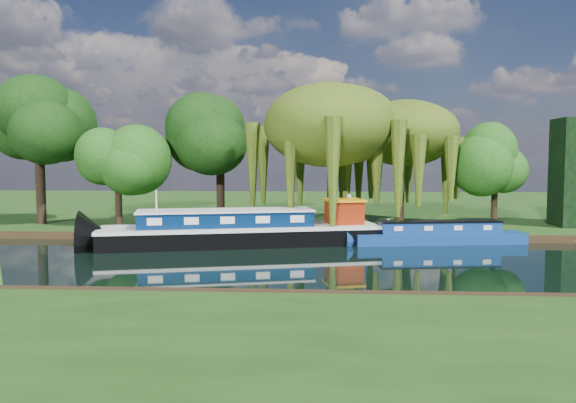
{
  "coord_description": "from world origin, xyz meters",
  "views": [
    {
      "loc": [
        -1.42,
        -28.87,
        5.32
      ],
      "look_at": [
        -3.49,
        5.6,
        2.8
      ],
      "focal_mm": 35.0,
      "sensor_mm": 36.0,
      "label": 1
    }
  ],
  "objects": [
    {
      "name": "dutch_barge",
      "position": [
        -6.34,
        6.14,
        0.91
      ],
      "size": [
        17.87,
        8.04,
        3.68
      ],
      "rotation": [
        0.0,
        0.0,
        0.24
      ],
      "color": "black",
      "rests_on": "ground"
    },
    {
      "name": "mooring_posts",
      "position": [
        -0.5,
        8.4,
        0.95
      ],
      "size": [
        19.16,
        0.16,
        1.0
      ],
      "color": "silver",
      "rests_on": "far_bank"
    },
    {
      "name": "red_dinghy",
      "position": [
        -8.87,
        7.05,
        0.0
      ],
      "size": [
        3.48,
        2.94,
        0.62
      ],
      "primitive_type": "imported",
      "rotation": [
        0.0,
        0.0,
        1.88
      ],
      "color": "maroon",
      "rests_on": "ground"
    },
    {
      "name": "tree_far_back",
      "position": [
        -23.08,
        13.13,
        7.57
      ],
      "size": [
        6.08,
        6.08,
        10.23
      ],
      "color": "black",
      "rests_on": "far_bank"
    },
    {
      "name": "far_bank",
      "position": [
        0.0,
        34.0,
        0.23
      ],
      "size": [
        120.0,
        52.0,
        0.45
      ],
      "primitive_type": "cube",
      "color": "#1A3C10",
      "rests_on": "ground"
    },
    {
      "name": "tree_far_right",
      "position": [
        11.46,
        13.7,
        5.01
      ],
      "size": [
        4.04,
        4.04,
        6.61
      ],
      "color": "black",
      "rests_on": "far_bank"
    },
    {
      "name": "reeds_near",
      "position": [
        6.87,
        -7.57,
        0.55
      ],
      "size": [
        33.7,
        1.5,
        1.1
      ],
      "color": "#1E5215",
      "rests_on": "ground"
    },
    {
      "name": "tree_far_mid",
      "position": [
        -9.4,
        15.0,
        6.84
      ],
      "size": [
        5.67,
        5.67,
        9.27
      ],
      "color": "black",
      "rests_on": "far_bank"
    },
    {
      "name": "tree_far_left",
      "position": [
        -16.37,
        11.52,
        5.43
      ],
      "size": [
        4.51,
        4.51,
        7.26
      ],
      "color": "black",
      "rests_on": "far_bank"
    },
    {
      "name": "willow_left",
      "position": [
        -0.68,
        11.91,
        7.64
      ],
      "size": [
        8.26,
        8.26,
        9.9
      ],
      "color": "black",
      "rests_on": "far_bank"
    },
    {
      "name": "lamppost",
      "position": [
        0.5,
        10.5,
        2.42
      ],
      "size": [
        0.36,
        0.36,
        2.56
      ],
      "color": "silver",
      "rests_on": "far_bank"
    },
    {
      "name": "willow_right",
      "position": [
        4.57,
        14.39,
        6.79
      ],
      "size": [
        7.13,
        7.13,
        8.68
      ],
      "color": "black",
      "rests_on": "far_bank"
    },
    {
      "name": "narrowboat",
      "position": [
        6.13,
        7.3,
        0.57
      ],
      "size": [
        11.13,
        3.42,
        1.6
      ],
      "rotation": [
        0.0,
        0.0,
        0.15
      ],
      "color": "navy",
      "rests_on": "ground"
    },
    {
      "name": "ground",
      "position": [
        0.0,
        0.0,
        0.0
      ],
      "size": [
        120.0,
        120.0,
        0.0
      ],
      "primitive_type": "plane",
      "color": "black"
    }
  ]
}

